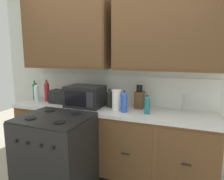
{
  "coord_description": "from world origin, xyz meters",
  "views": [
    {
      "loc": [
        0.98,
        -2.14,
        1.61
      ],
      "look_at": [
        0.06,
        0.27,
        1.16
      ],
      "focal_mm": 33.27,
      "sensor_mm": 36.0,
      "label": 1
    }
  ],
  "objects_px": {
    "microwave": "(85,96)",
    "knife_block": "(139,100)",
    "stove_range": "(56,156)",
    "bottle_red": "(47,91)",
    "toaster": "(60,97)",
    "bottle_dark": "(109,98)",
    "bottle_clear": "(37,93)",
    "paper_towel_roll": "(117,100)",
    "bottle_green": "(35,90)",
    "bottle_blue": "(124,102)",
    "bottle_teal": "(147,105)"
  },
  "relations": [
    {
      "from": "knife_block",
      "to": "bottle_clear",
      "type": "relative_size",
      "value": 1.14
    },
    {
      "from": "toaster",
      "to": "bottle_clear",
      "type": "bearing_deg",
      "value": -175.3
    },
    {
      "from": "microwave",
      "to": "bottle_clear",
      "type": "distance_m",
      "value": 0.82
    },
    {
      "from": "bottle_dark",
      "to": "bottle_green",
      "type": "bearing_deg",
      "value": 179.11
    },
    {
      "from": "bottle_blue",
      "to": "toaster",
      "type": "bearing_deg",
      "value": 173.06
    },
    {
      "from": "bottle_clear",
      "to": "bottle_green",
      "type": "relative_size",
      "value": 0.92
    },
    {
      "from": "microwave",
      "to": "bottle_green",
      "type": "distance_m",
      "value": 0.94
    },
    {
      "from": "bottle_teal",
      "to": "bottle_blue",
      "type": "bearing_deg",
      "value": -174.39
    },
    {
      "from": "knife_block",
      "to": "bottle_clear",
      "type": "bearing_deg",
      "value": -174.0
    },
    {
      "from": "bottle_clear",
      "to": "bottle_blue",
      "type": "distance_m",
      "value": 1.4
    },
    {
      "from": "microwave",
      "to": "bottle_teal",
      "type": "height_order",
      "value": "microwave"
    },
    {
      "from": "microwave",
      "to": "knife_block",
      "type": "distance_m",
      "value": 0.72
    },
    {
      "from": "bottle_clear",
      "to": "bottle_teal",
      "type": "xyz_separation_m",
      "value": [
        1.67,
        -0.06,
        -0.02
      ]
    },
    {
      "from": "bottle_blue",
      "to": "paper_towel_roll",
      "type": "bearing_deg",
      "value": 156.0
    },
    {
      "from": "microwave",
      "to": "bottle_clear",
      "type": "bearing_deg",
      "value": 178.98
    },
    {
      "from": "stove_range",
      "to": "microwave",
      "type": "relative_size",
      "value": 1.98
    },
    {
      "from": "bottle_blue",
      "to": "knife_block",
      "type": "bearing_deg",
      "value": 62.84
    },
    {
      "from": "microwave",
      "to": "stove_range",
      "type": "bearing_deg",
      "value": -95.53
    },
    {
      "from": "microwave",
      "to": "knife_block",
      "type": "relative_size",
      "value": 1.55
    },
    {
      "from": "toaster",
      "to": "knife_block",
      "type": "xyz_separation_m",
      "value": [
        1.13,
        0.13,
        0.02
      ]
    },
    {
      "from": "toaster",
      "to": "bottle_green",
      "type": "bearing_deg",
      "value": 173.23
    },
    {
      "from": "toaster",
      "to": "bottle_clear",
      "type": "distance_m",
      "value": 0.39
    },
    {
      "from": "knife_block",
      "to": "bottle_clear",
      "type": "xyz_separation_m",
      "value": [
        -1.52,
        -0.16,
        0.02
      ]
    },
    {
      "from": "bottle_green",
      "to": "bottle_dark",
      "type": "bearing_deg",
      "value": -0.89
    },
    {
      "from": "microwave",
      "to": "toaster",
      "type": "bearing_deg",
      "value": 173.81
    },
    {
      "from": "bottle_clear",
      "to": "bottle_green",
      "type": "distance_m",
      "value": 0.14
    },
    {
      "from": "bottle_green",
      "to": "bottle_blue",
      "type": "xyz_separation_m",
      "value": [
        1.51,
        -0.18,
        -0.01
      ]
    },
    {
      "from": "paper_towel_roll",
      "to": "bottle_dark",
      "type": "height_order",
      "value": "paper_towel_roll"
    },
    {
      "from": "bottle_red",
      "to": "paper_towel_roll",
      "type": "bearing_deg",
      "value": -5.16
    },
    {
      "from": "knife_block",
      "to": "paper_towel_roll",
      "type": "xyz_separation_m",
      "value": [
        -0.24,
        -0.2,
        0.01
      ]
    },
    {
      "from": "microwave",
      "to": "bottle_teal",
      "type": "bearing_deg",
      "value": -3.26
    },
    {
      "from": "toaster",
      "to": "bottle_clear",
      "type": "xyz_separation_m",
      "value": [
        -0.39,
        -0.03,
        0.04
      ]
    },
    {
      "from": "paper_towel_roll",
      "to": "bottle_clear",
      "type": "distance_m",
      "value": 1.28
    },
    {
      "from": "paper_towel_roll",
      "to": "bottle_blue",
      "type": "relative_size",
      "value": 0.98
    },
    {
      "from": "knife_block",
      "to": "bottle_teal",
      "type": "relative_size",
      "value": 1.37
    },
    {
      "from": "paper_towel_roll",
      "to": "bottle_green",
      "type": "height_order",
      "value": "bottle_green"
    },
    {
      "from": "bottle_teal",
      "to": "paper_towel_roll",
      "type": "bearing_deg",
      "value": 176.51
    },
    {
      "from": "paper_towel_roll",
      "to": "bottle_green",
      "type": "distance_m",
      "value": 1.4
    },
    {
      "from": "paper_towel_roll",
      "to": "bottle_dark",
      "type": "relative_size",
      "value": 1.07
    },
    {
      "from": "toaster",
      "to": "bottle_green",
      "type": "relative_size",
      "value": 0.95
    },
    {
      "from": "paper_towel_roll",
      "to": "bottle_green",
      "type": "xyz_separation_m",
      "value": [
        -1.39,
        0.13,
        0.01
      ]
    },
    {
      "from": "bottle_dark",
      "to": "bottle_clear",
      "type": "bearing_deg",
      "value": -176.37
    },
    {
      "from": "bottle_red",
      "to": "toaster",
      "type": "bearing_deg",
      "value": -7.19
    },
    {
      "from": "bottle_clear",
      "to": "bottle_dark",
      "type": "height_order",
      "value": "bottle_clear"
    },
    {
      "from": "stove_range",
      "to": "toaster",
      "type": "bearing_deg",
      "value": 119.86
    },
    {
      "from": "stove_range",
      "to": "knife_block",
      "type": "xyz_separation_m",
      "value": [
        0.76,
        0.78,
        0.56
      ]
    },
    {
      "from": "toaster",
      "to": "paper_towel_roll",
      "type": "height_order",
      "value": "paper_towel_roll"
    },
    {
      "from": "knife_block",
      "to": "bottle_blue",
      "type": "height_order",
      "value": "knife_block"
    },
    {
      "from": "stove_range",
      "to": "knife_block",
      "type": "distance_m",
      "value": 1.22
    },
    {
      "from": "stove_range",
      "to": "bottle_dark",
      "type": "height_order",
      "value": "bottle_dark"
    }
  ]
}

